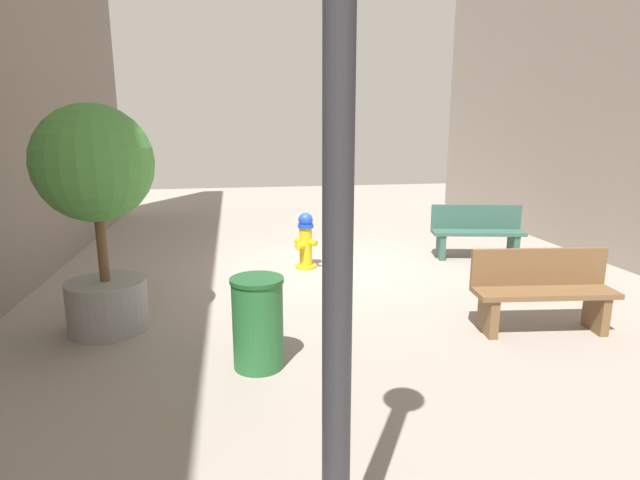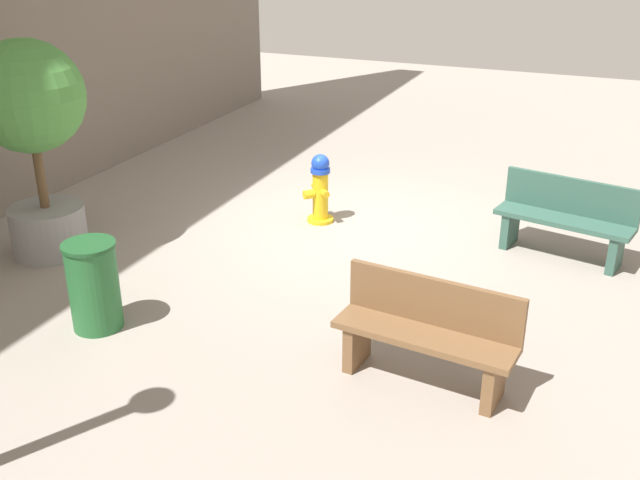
% 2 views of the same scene
% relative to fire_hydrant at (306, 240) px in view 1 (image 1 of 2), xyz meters
% --- Properties ---
extents(ground_plane, '(23.40, 23.40, 0.00)m').
position_rel_fire_hydrant_xyz_m(ground_plane, '(-0.57, 0.05, -0.47)').
color(ground_plane, gray).
extents(fire_hydrant, '(0.39, 0.39, 0.94)m').
position_rel_fire_hydrant_xyz_m(fire_hydrant, '(0.00, 0.00, 0.00)').
color(fire_hydrant, gold).
rests_on(fire_hydrant, ground_plane).
extents(bench_near, '(1.66, 0.76, 0.95)m').
position_rel_fire_hydrant_xyz_m(bench_near, '(-3.13, -0.14, 0.02)').
color(bench_near, '#33594C').
rests_on(bench_near, ground_plane).
extents(bench_far, '(1.64, 0.61, 0.95)m').
position_rel_fire_hydrant_xyz_m(bench_far, '(-2.31, 3.08, 0.02)').
color(bench_far, brown).
rests_on(bench_far, ground_plane).
extents(planter_tree, '(1.29, 1.29, 2.58)m').
position_rel_fire_hydrant_xyz_m(planter_tree, '(2.65, 2.21, 1.16)').
color(planter_tree, gray).
rests_on(planter_tree, ground_plane).
extents(street_lamp, '(0.36, 0.36, 3.69)m').
position_rel_fire_hydrant_xyz_m(street_lamp, '(0.71, 5.97, 1.83)').
color(street_lamp, '#2D2D33').
rests_on(street_lamp, ground_plane).
extents(trash_bin, '(0.52, 0.52, 0.92)m').
position_rel_fire_hydrant_xyz_m(trash_bin, '(0.97, 3.45, -0.01)').
color(trash_bin, '#266633').
rests_on(trash_bin, ground_plane).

